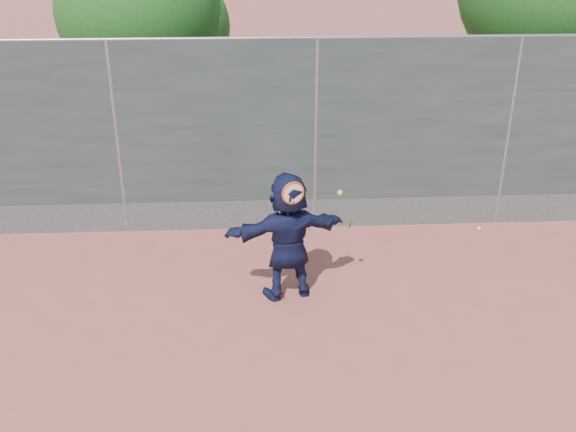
{
  "coord_description": "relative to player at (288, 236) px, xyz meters",
  "views": [
    {
      "loc": [
        -0.93,
        -5.88,
        4.49
      ],
      "look_at": [
        -0.54,
        1.44,
        1.14
      ],
      "focal_mm": 40.0,
      "sensor_mm": 36.0,
      "label": 1
    }
  ],
  "objects": [
    {
      "name": "weed_clump",
      "position": [
        0.83,
        1.94,
        -0.72
      ],
      "size": [
        0.68,
        0.07,
        0.3
      ],
      "color": "#387226",
      "rests_on": "ground"
    },
    {
      "name": "tree_left",
      "position": [
        -2.31,
        5.11,
        2.08
      ],
      "size": [
        3.15,
        3.0,
        4.53
      ],
      "color": "#382314",
      "rests_on": "ground"
    },
    {
      "name": "ground",
      "position": [
        0.54,
        -1.44,
        -0.85
      ],
      "size": [
        80.0,
        80.0,
        0.0
      ],
      "primitive_type": "plane",
      "color": "#9E4C42",
      "rests_on": "ground"
    },
    {
      "name": "fence",
      "position": [
        0.54,
        2.06,
        0.73
      ],
      "size": [
        20.0,
        0.06,
        3.03
      ],
      "color": "#38423D",
      "rests_on": "ground"
    },
    {
      "name": "player",
      "position": [
        0.0,
        0.0,
        0.0
      ],
      "size": [
        1.66,
        0.87,
        1.71
      ],
      "primitive_type": "imported",
      "rotation": [
        0.0,
        0.0,
        3.39
      ],
      "color": "#15193B",
      "rests_on": "ground"
    },
    {
      "name": "swing_action",
      "position": [
        0.11,
        -0.19,
        0.66
      ],
      "size": [
        0.76,
        0.17,
        0.51
      ],
      "color": "#D14413",
      "rests_on": "ground"
    },
    {
      "name": "ball_ground",
      "position": [
        3.17,
        1.76,
        -0.82
      ],
      "size": [
        0.07,
        0.07,
        0.07
      ],
      "primitive_type": "sphere",
      "color": "#C9F336",
      "rests_on": "ground"
    }
  ]
}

